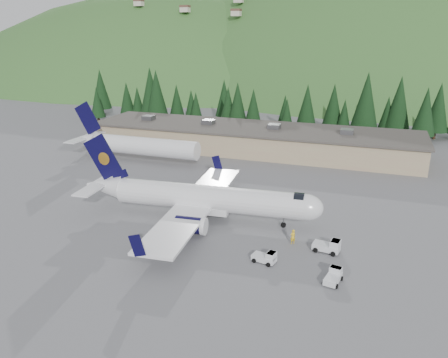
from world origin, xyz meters
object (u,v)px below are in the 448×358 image
terminal_building (251,138)px  ramp_worker (293,237)px  baggage_tug_b (329,246)px  second_airliner (133,145)px  baggage_tug_a (266,257)px  baggage_tug_c (334,276)px  airliner (202,199)px

terminal_building → ramp_worker: (17.23, -41.42, -1.67)m
terminal_building → baggage_tug_b: bearing=-62.8°
baggage_tug_b → ramp_worker: bearing=179.6°
second_airliner → baggage_tug_a: 46.97m
second_airliner → ramp_worker: second_airliner is taller
baggage_tug_a → baggage_tug_c: size_ratio=1.02×
terminal_building → ramp_worker: 44.89m
second_airliner → terminal_building: bearing=38.8°
ramp_worker → second_airliner: bearing=-78.9°
baggage_tug_b → airliner: bearing=175.6°
second_airliner → baggage_tug_a: (35.21, -30.98, -2.69)m
baggage_tug_a → ramp_worker: ramp_worker is taller
baggage_tug_a → terminal_building: size_ratio=0.04×
baggage_tug_a → baggage_tug_c: baggage_tug_a is taller
second_airliner → baggage_tug_b: second_airliner is taller
baggage_tug_a → baggage_tug_c: bearing=0.1°
baggage_tug_c → terminal_building: terminal_building is taller
airliner → second_airliner: second_airliner is taller
airliner → baggage_tug_b: airliner is taller
terminal_building → ramp_worker: size_ratio=37.33×
ramp_worker → baggage_tug_b: bearing=126.7°
terminal_building → airliner: bearing=-84.0°
airliner → ramp_worker: airliner is taller
ramp_worker → airliner: bearing=-58.7°
airliner → ramp_worker: bearing=-19.1°
airliner → second_airliner: size_ratio=1.23×
airliner → ramp_worker: 13.77m
second_airliner → baggage_tug_c: second_airliner is taller
baggage_tug_b → terminal_building: (-21.63, 42.09, 1.88)m
second_airliner → baggage_tug_b: size_ratio=8.35×
airliner → ramp_worker: (13.21, -3.33, -2.05)m
baggage_tug_b → ramp_worker: ramp_worker is taller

